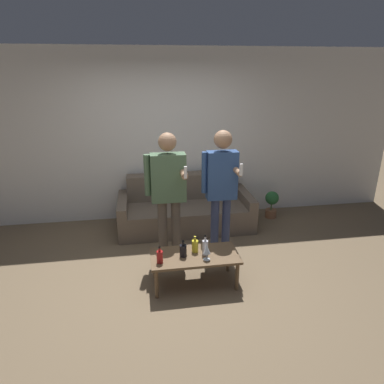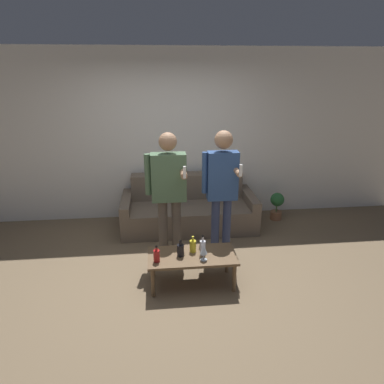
% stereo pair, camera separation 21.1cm
% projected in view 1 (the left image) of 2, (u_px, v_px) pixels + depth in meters
% --- Properties ---
extents(ground_plane, '(16.00, 16.00, 0.00)m').
position_uv_depth(ground_plane, '(176.00, 281.00, 4.07)').
color(ground_plane, '#756047').
extents(wall_back, '(8.00, 0.06, 2.70)m').
position_uv_depth(wall_back, '(160.00, 137.00, 5.45)').
color(wall_back, silver).
rests_on(wall_back, ground_plane).
extents(couch, '(2.06, 0.90, 0.79)m').
position_uv_depth(couch, '(185.00, 209.00, 5.43)').
color(couch, '#6B5B4C').
rests_on(couch, ground_plane).
extents(coffee_table, '(1.01, 0.49, 0.38)m').
position_uv_depth(coffee_table, '(195.00, 258.00, 3.92)').
color(coffee_table, brown).
rests_on(coffee_table, ground_plane).
extents(bottle_orange, '(0.07, 0.07, 0.20)m').
position_uv_depth(bottle_orange, '(195.00, 246.00, 3.94)').
color(bottle_orange, yellow).
rests_on(bottle_orange, coffee_table).
extents(bottle_green, '(0.08, 0.08, 0.19)m').
position_uv_depth(bottle_green, '(183.00, 250.00, 3.85)').
color(bottle_green, black).
rests_on(bottle_green, coffee_table).
extents(bottle_dark, '(0.07, 0.07, 0.24)m').
position_uv_depth(bottle_dark, '(205.00, 247.00, 3.88)').
color(bottle_dark, silver).
rests_on(bottle_dark, coffee_table).
extents(bottle_yellow, '(0.07, 0.07, 0.19)m').
position_uv_depth(bottle_yellow, '(160.00, 256.00, 3.72)').
color(bottle_yellow, '#B21E1E').
rests_on(bottle_yellow, coffee_table).
extents(wine_glass_near, '(0.08, 0.08, 0.18)m').
position_uv_depth(wine_glass_near, '(207.00, 250.00, 3.76)').
color(wine_glass_near, silver).
rests_on(wine_glass_near, coffee_table).
extents(person_standing_left, '(0.51, 0.43, 1.67)m').
position_uv_depth(person_standing_left, '(168.00, 188.00, 4.26)').
color(person_standing_left, brown).
rests_on(person_standing_left, ground_plane).
extents(person_standing_right, '(0.45, 0.42, 1.69)m').
position_uv_depth(person_standing_right, '(221.00, 184.00, 4.31)').
color(person_standing_right, navy).
rests_on(person_standing_right, ground_plane).
extents(potted_plant, '(0.22, 0.22, 0.46)m').
position_uv_depth(potted_plant, '(272.00, 203.00, 5.72)').
color(potted_plant, '#936042').
rests_on(potted_plant, ground_plane).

